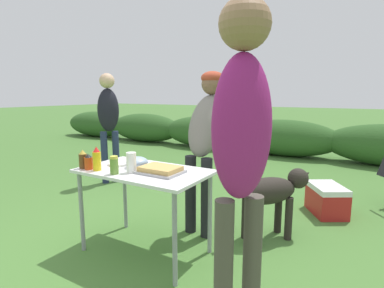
# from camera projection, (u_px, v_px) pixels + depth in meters

# --- Properties ---
(ground_plane) EXTENTS (60.00, 60.00, 0.00)m
(ground_plane) POSITION_uv_depth(u_px,v_px,m) (146.00, 251.00, 2.65)
(ground_plane) COLOR #477533
(shrub_hedge) EXTENTS (14.40, 0.90, 0.81)m
(shrub_hedge) POSITION_uv_depth(u_px,v_px,m) (284.00, 138.00, 6.69)
(shrub_hedge) COLOR #2D5623
(shrub_hedge) RESTS_ON ground
(folding_table) EXTENTS (1.10, 0.64, 0.74)m
(folding_table) POSITION_uv_depth(u_px,v_px,m) (144.00, 179.00, 2.54)
(folding_table) COLOR white
(folding_table) RESTS_ON ground
(food_tray) EXTENTS (0.35, 0.26, 0.06)m
(food_tray) POSITION_uv_depth(u_px,v_px,m) (160.00, 170.00, 2.42)
(food_tray) COLOR #9E9EA3
(food_tray) RESTS_ON folding_table
(plate_stack) EXTENTS (0.21, 0.21, 0.02)m
(plate_stack) POSITION_uv_depth(u_px,v_px,m) (120.00, 163.00, 2.71)
(plate_stack) COLOR white
(plate_stack) RESTS_ON folding_table
(mixing_bowl) EXTENTS (0.19, 0.19, 0.10)m
(mixing_bowl) POSITION_uv_depth(u_px,v_px,m) (137.00, 162.00, 2.60)
(mixing_bowl) COLOR #99B2CC
(mixing_bowl) RESTS_ON folding_table
(paper_cup_stack) EXTENTS (0.08, 0.08, 0.17)m
(paper_cup_stack) POSITION_uv_depth(u_px,v_px,m) (131.00, 163.00, 2.43)
(paper_cup_stack) COLOR white
(paper_cup_stack) RESTS_ON folding_table
(hot_sauce_bottle) EXTENTS (0.07, 0.07, 0.13)m
(hot_sauce_bottle) POSITION_uv_depth(u_px,v_px,m) (89.00, 162.00, 2.53)
(hot_sauce_bottle) COLOR #CC4214
(hot_sauce_bottle) RESTS_ON folding_table
(mustard_bottle) EXTENTS (0.07, 0.07, 0.20)m
(mustard_bottle) POSITION_uv_depth(u_px,v_px,m) (97.00, 159.00, 2.50)
(mustard_bottle) COLOR yellow
(mustard_bottle) RESTS_ON folding_table
(beer_bottle) EXTENTS (0.07, 0.07, 0.16)m
(beer_bottle) POSITION_uv_depth(u_px,v_px,m) (83.00, 160.00, 2.57)
(beer_bottle) COLOR brown
(beer_bottle) RESTS_ON folding_table
(relish_jar) EXTENTS (0.07, 0.07, 0.15)m
(relish_jar) POSITION_uv_depth(u_px,v_px,m) (114.00, 165.00, 2.39)
(relish_jar) COLOR olive
(relish_jar) RESTS_ON folding_table
(standing_person_in_navy_coat) EXTENTS (0.38, 0.49, 1.59)m
(standing_person_in_navy_coat) POSITION_uv_depth(u_px,v_px,m) (205.00, 132.00, 2.91)
(standing_person_in_navy_coat) COLOR black
(standing_person_in_navy_coat) RESTS_ON ground
(standing_person_with_beanie) EXTENTS (0.36, 0.38, 1.80)m
(standing_person_with_beanie) POSITION_uv_depth(u_px,v_px,m) (241.00, 145.00, 1.43)
(standing_person_with_beanie) COLOR #4C473D
(standing_person_with_beanie) RESTS_ON ground
(standing_person_in_olive_jacket) EXTENTS (0.37, 0.39, 1.68)m
(standing_person_in_olive_jacket) POSITION_uv_depth(u_px,v_px,m) (109.00, 117.00, 4.55)
(standing_person_in_olive_jacket) COLOR #232D4C
(standing_person_in_olive_jacket) RESTS_ON ground
(dog) EXTENTS (0.63, 0.74, 0.66)m
(dog) POSITION_uv_depth(u_px,v_px,m) (273.00, 193.00, 2.83)
(dog) COLOR #28231E
(dog) RESTS_ON ground
(cooler_box) EXTENTS (0.52, 0.58, 0.34)m
(cooler_box) POSITION_uv_depth(u_px,v_px,m) (327.00, 199.00, 3.45)
(cooler_box) COLOR #B21E1E
(cooler_box) RESTS_ON ground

